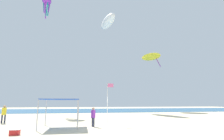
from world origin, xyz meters
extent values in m
cube|color=beige|center=(0.00, 0.00, -0.05)|extent=(110.00, 110.00, 0.10)
cube|color=#28608C|center=(0.00, 28.81, 0.01)|extent=(110.00, 21.12, 0.03)
cylinder|color=#B2B2B7|center=(-5.70, -1.65, 1.11)|extent=(0.07, 0.07, 2.22)
cylinder|color=#B2B2B7|center=(-2.84, -1.65, 1.11)|extent=(0.07, 0.07, 2.22)
cylinder|color=#B2B2B7|center=(-5.70, 1.41, 1.11)|extent=(0.07, 0.07, 2.22)
cylinder|color=#B2B2B7|center=(-2.84, 1.41, 1.11)|extent=(0.07, 0.07, 2.22)
cube|color=blue|center=(-4.27, -0.12, 2.25)|extent=(2.93, 3.14, 0.06)
cylinder|color=#33384C|center=(-1.61, -0.02, 0.36)|extent=(0.14, 0.14, 0.73)
cylinder|color=#33384C|center=(-1.52, -0.29, 0.36)|extent=(0.14, 0.14, 0.73)
cylinder|color=purple|center=(-1.57, -0.15, 1.04)|extent=(0.38, 0.38, 0.63)
sphere|color=tan|center=(-1.57, -0.15, 1.48)|extent=(0.24, 0.24, 0.24)
cylinder|color=#33384C|center=(-9.95, 3.79, 0.39)|extent=(0.15, 0.15, 0.79)
cylinder|color=#33384C|center=(-10.25, 3.86, 0.39)|extent=(0.15, 0.15, 0.79)
cylinder|color=yellow|center=(-10.10, 3.83, 1.13)|extent=(0.41, 0.41, 0.69)
sphere|color=tan|center=(-10.10, 3.83, 1.60)|extent=(0.26, 0.26, 0.26)
cylinder|color=silver|center=(-0.19, 1.08, 1.89)|extent=(0.06, 0.06, 3.78)
cube|color=pink|center=(0.12, 1.08, 3.61)|extent=(0.55, 0.02, 0.35)
cube|color=red|center=(-6.63, -3.11, 0.16)|extent=(0.56, 0.36, 0.32)
cube|color=white|center=(-6.63, -3.11, 0.34)|extent=(0.57, 0.37, 0.03)
ellipsoid|color=purple|center=(-10.79, 21.46, 23.82)|extent=(2.08, 2.08, 1.37)
cylinder|color=purple|center=(-10.21, 21.40, 22.34)|extent=(0.42, 0.23, 2.12)
cylinder|color=teal|center=(-10.45, 21.93, 22.02)|extent=(0.37, 0.43, 2.76)
cylinder|color=purple|center=(-11.03, 21.99, 21.71)|extent=(0.35, 0.52, 3.39)
cylinder|color=teal|center=(-11.37, 21.52, 22.34)|extent=(0.42, 0.23, 2.12)
cylinder|color=purple|center=(-11.13, 20.99, 22.02)|extent=(0.37, 0.43, 2.76)
cylinder|color=teal|center=(-10.55, 20.93, 21.71)|extent=(0.35, 0.52, 3.39)
ellipsoid|color=white|center=(3.17, 24.21, 21.42)|extent=(3.95, 8.21, 2.52)
cone|color=teal|center=(3.17, 24.21, 22.65)|extent=(1.42, 1.36, 0.93)
cone|color=yellow|center=(13.69, 23.54, 13.19)|extent=(5.18, 5.23, 1.62)
cylinder|color=purple|center=(15.58, 23.87, 11.76)|extent=(0.51, 2.08, 3.01)
camera|label=1|loc=(-2.55, -15.41, 2.05)|focal=28.02mm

